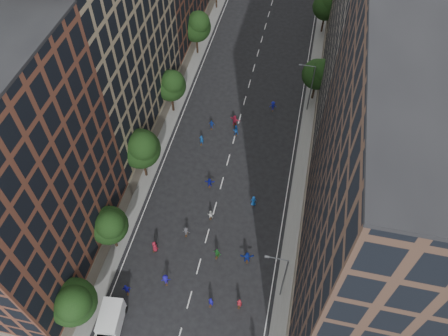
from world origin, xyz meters
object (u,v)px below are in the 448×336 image
object	(u,v)px
streetlamp_far	(310,86)
skater_1	(211,302)
streetlamp_near	(282,276)
cargo_van	(110,323)

from	to	relation	value
streetlamp_far	skater_1	bearing A→B (deg)	-102.03
streetlamp_near	cargo_van	size ratio (longest dim) A/B	1.64
streetlamp_far	skater_1	world-z (taller)	streetlamp_far
streetlamp_near	cargo_van	world-z (taller)	streetlamp_near
streetlamp_far	cargo_van	bearing A→B (deg)	-113.85
streetlamp_far	streetlamp_near	bearing A→B (deg)	-90.00
streetlamp_far	cargo_van	size ratio (longest dim) A/B	1.64
streetlamp_near	streetlamp_far	world-z (taller)	same
cargo_van	skater_1	distance (m)	11.71
streetlamp_near	skater_1	world-z (taller)	streetlamp_near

